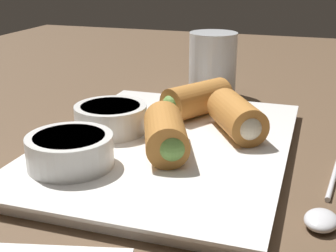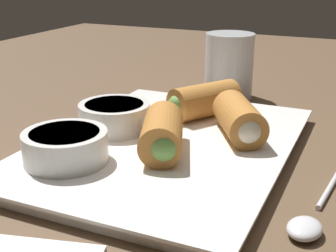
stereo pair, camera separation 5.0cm
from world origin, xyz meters
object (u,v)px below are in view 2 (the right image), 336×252
Objects in this scene: spoon at (310,219)px; drinking_glass at (229,66)px; dipping_bowl_far at (65,145)px; serving_plate at (168,147)px; dipping_bowl_near at (115,115)px.

drinking_glass is (32.42, 16.96, 4.30)cm from spoon.
spoon is 36.84cm from drinking_glass.
drinking_glass reaches higher than dipping_bowl_far.
drinking_glass is at bearing 1.63° from serving_plate.
dipping_bowl_far is 0.52× the size of spoon.
serving_plate is at bearing -178.37° from drinking_glass.
drinking_glass reaches higher than spoon.
dipping_bowl_near is 23.84cm from drinking_glass.
drinking_glass is at bearing -10.43° from dipping_bowl_far.
serving_plate is 4.24× the size of dipping_bowl_far.
dipping_bowl_far is 23.15cm from spoon.
dipping_bowl_far is at bearing 169.57° from drinking_glass.
dipping_bowl_near reaches higher than serving_plate.
dipping_bowl_near is at bearing 164.40° from drinking_glass.
dipping_bowl_far is at bearing 143.40° from serving_plate.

